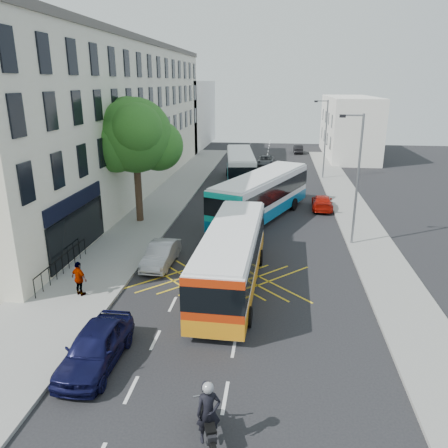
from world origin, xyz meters
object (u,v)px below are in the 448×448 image
(bus_far, at_px, (240,167))
(motorbike, at_px, (208,416))
(street_tree, at_px, (135,136))
(parked_car_silver, at_px, (161,254))
(red_hatchback, at_px, (322,202))
(bus_near, at_px, (231,257))
(pedestrian_far, at_px, (79,279))
(bus_mid, at_px, (262,195))
(parked_car_blue, at_px, (95,347))
(distant_car_dark, at_px, (298,149))
(lamp_near, at_px, (356,174))
(lamp_far, at_px, (325,135))
(distant_car_grey, at_px, (266,161))

(bus_far, relative_size, motorbike, 4.99)
(street_tree, xyz_separation_m, bus_far, (6.20, 14.19, -4.63))
(parked_car_silver, xyz_separation_m, red_hatchback, (10.07, 12.73, -0.06))
(bus_near, relative_size, pedestrian_far, 6.42)
(bus_mid, xyz_separation_m, parked_car_silver, (-5.25, -9.65, -1.14))
(bus_near, xyz_separation_m, parked_car_blue, (-4.23, -6.98, -0.87))
(bus_near, height_order, parked_car_blue, bus_near)
(bus_far, distance_m, parked_car_silver, 21.89)
(parked_car_blue, height_order, parked_car_silver, parked_car_blue)
(pedestrian_far, bearing_deg, bus_far, -75.44)
(street_tree, distance_m, bus_far, 16.16)
(parked_car_blue, relative_size, pedestrian_far, 2.56)
(street_tree, xyz_separation_m, distant_car_dark, (12.86, 34.67, -5.69))
(bus_mid, distance_m, red_hatchback, 5.85)
(bus_far, distance_m, motorbike, 34.19)
(street_tree, distance_m, pedestrian_far, 13.01)
(red_hatchback, bearing_deg, bus_mid, 35.58)
(street_tree, bearing_deg, red_hatchback, 20.85)
(parked_car_blue, relative_size, parked_car_silver, 1.12)
(lamp_near, distance_m, bus_near, 10.13)
(motorbike, height_order, parked_car_blue, motorbike)
(distant_car_dark, bearing_deg, pedestrian_far, 74.05)
(bus_near, distance_m, distant_car_dark, 44.75)
(lamp_far, xyz_separation_m, bus_mid, (-5.85, -14.91, -2.83))
(motorbike, bearing_deg, lamp_far, 61.09)
(bus_near, distance_m, bus_far, 24.03)
(lamp_near, xyz_separation_m, bus_far, (-8.51, 17.15, -2.96))
(lamp_far, distance_m, pedestrian_far, 32.27)
(bus_far, xyz_separation_m, motorbike, (2.07, -34.12, -0.67))
(parked_car_blue, distance_m, pedestrian_far, 5.67)
(lamp_near, bearing_deg, bus_near, -135.21)
(bus_mid, bearing_deg, distant_car_dark, 105.35)
(pedestrian_far, bearing_deg, bus_near, -137.33)
(bus_near, relative_size, parked_car_silver, 2.80)
(distant_car_grey, relative_size, pedestrian_far, 2.49)
(motorbike, bearing_deg, parked_car_blue, 126.77)
(motorbike, relative_size, distant_car_dark, 0.63)
(lamp_far, bearing_deg, bus_far, -161.50)
(lamp_near, bearing_deg, red_hatchback, 97.17)
(bus_far, distance_m, parked_car_blue, 31.07)
(street_tree, xyz_separation_m, red_hatchback, (13.68, 5.21, -5.71))
(distant_car_grey, bearing_deg, bus_mid, -87.59)
(street_tree, distance_m, lamp_near, 15.10)
(red_hatchback, relative_size, distant_car_dark, 1.10)
(lamp_far, distance_m, distant_car_dark, 18.18)
(lamp_near, height_order, parked_car_blue, lamp_near)
(parked_car_silver, bearing_deg, street_tree, 117.97)
(parked_car_blue, bearing_deg, pedestrian_far, 120.70)
(parked_car_blue, xyz_separation_m, red_hatchback, (10.07, 21.97, -0.16))
(bus_near, height_order, red_hatchback, bus_near)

